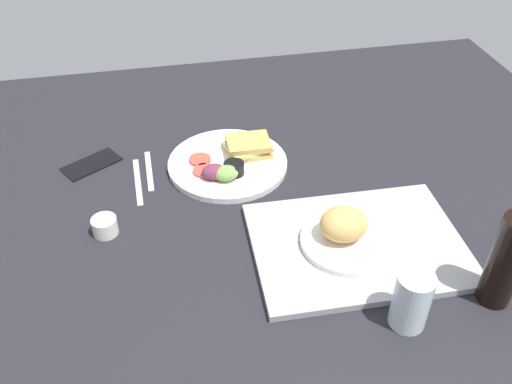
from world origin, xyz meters
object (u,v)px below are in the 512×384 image
Objects in this scene: fork at (149,170)px; knife at (138,181)px; serving_tray at (357,245)px; drinking_glass at (411,300)px; bread_plate_near at (345,232)px; soda_bottle at (506,261)px; espresso_cup at (105,226)px; cell_phone at (91,164)px; plate_with_salad at (230,162)px.

fork is 5.00cm from knife.
drinking_glass is (-2.25, 20.69, 5.22)cm from serving_tray.
soda_bottle reaches higher than bread_plate_near.
serving_tray is 2.65× the size of fork.
fork is at bearing -52.14° from drinking_glass.
espresso_cup reaches higher than fork.
fork is (-10.60, -21.25, -1.75)cm from espresso_cup.
serving_tray is 2.20× the size of soda_bottle.
soda_bottle is 1.42× the size of cell_phone.
espresso_cup is 0.39× the size of cell_phone.
drinking_glass is 2.15× the size of espresso_cup.
plate_with_salad is 36.49cm from espresso_cup.
drinking_glass is at bearing 5.94° from soda_bottle.
cell_phone is at bearing -38.20° from soda_bottle.
cell_phone is (59.26, -63.43, -5.62)cm from drinking_glass.
bread_plate_near is at bearing 163.19° from espresso_cup.
plate_with_salad is at bearing 92.32° from knife.
plate_with_salad is 2.54× the size of drinking_glass.
knife is at bearing 3.86° from plate_with_salad.
espresso_cup is 0.33× the size of fork.
drinking_glass is 0.71× the size of fork.
espresso_cup is (31.24, 18.85, 0.37)cm from plate_with_salad.
fork is at bearing -42.62° from bread_plate_near.
espresso_cup is (74.26, -34.41, -8.21)cm from soda_bottle.
espresso_cup reaches higher than serving_tray.
knife is at bearing -37.28° from bread_plate_near.
fork is at bearing -40.97° from serving_tray.
serving_tray is 71.25cm from cell_phone.
knife is (3.00, 4.00, 0.00)cm from fork.
drinking_glass is at bearing 37.22° from fork.
drinking_glass is at bearing 146.71° from espresso_cup.
bread_plate_near is at bearing 111.02° from cell_phone.
fork and knife have the same top height.
drinking_glass is 86.99cm from cell_phone.
bread_plate_near is 0.98× the size of soda_bottle.
serving_tray reaches higher than cell_phone.
drinking_glass is 73.22cm from fork.
bread_plate_near is 53.95cm from fork.
drinking_glass is 19.42cm from soda_bottle.
espresso_cup is (55.40, -36.38, -4.02)cm from drinking_glass.
drinking_glass reaches higher than fork.
fork is (39.58, -36.41, -4.29)cm from bread_plate_near.
serving_tray is 8.04× the size of espresso_cup.
espresso_cup is at bearing -16.45° from serving_tray.
soda_bottle is 1.07× the size of knife.
soda_bottle is at bearing 155.13° from espresso_cup.
plate_with_salad reaches higher than knife.
bread_plate_near is 1.65× the size of drinking_glass.
knife is (45.55, -32.94, -0.55)cm from serving_tray.
knife is at bearing -37.78° from soda_bottle.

